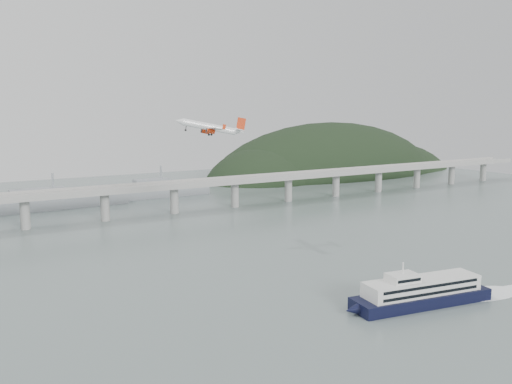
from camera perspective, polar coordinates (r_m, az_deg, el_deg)
ground at (r=217.56m, az=7.75°, el=-11.30°), size 900.00×900.00×0.00m
bridge at (r=384.40m, az=-11.53°, el=0.05°), size 800.00×22.00×23.90m
headland at (r=648.81m, az=8.70°, el=0.28°), size 365.00×155.00×156.00m
ferry at (r=219.95m, az=17.02°, el=-10.06°), size 93.76×26.99×17.75m
airliner at (r=287.74m, az=-4.74°, el=6.79°), size 38.43×35.25×10.36m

